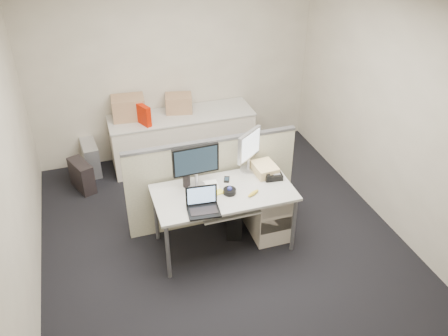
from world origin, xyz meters
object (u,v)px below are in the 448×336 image
object	(u,v)px
desk_phone	(273,176)
desk	(224,197)
monitor_main	(196,167)
laptop	(203,203)

from	to	relation	value
desk_phone	desk	bearing A→B (deg)	-165.77
desk	monitor_main	xyz separation A→B (m)	(-0.25, 0.18, 0.32)
monitor_main	laptop	world-z (taller)	monitor_main
laptop	desk_phone	world-z (taller)	laptop
desk_phone	laptop	bearing A→B (deg)	-151.56
laptop	desk_phone	bearing A→B (deg)	27.29
desk	laptop	world-z (taller)	laptop
desk_phone	monitor_main	bearing A→B (deg)	179.93
desk	desk_phone	bearing A→B (deg)	7.59
monitor_main	laptop	xyz separation A→B (m)	(-0.05, -0.46, -0.13)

